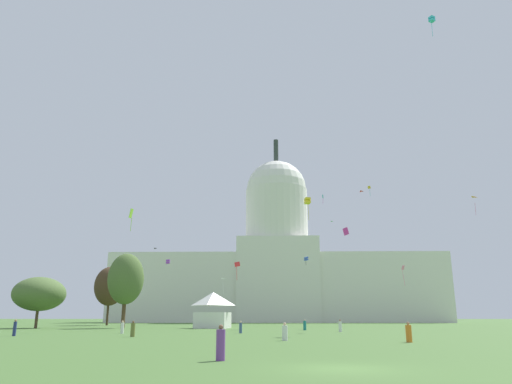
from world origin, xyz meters
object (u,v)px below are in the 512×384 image
object	(u,v)px
kite_cyan_high	(432,19)
kite_yellow_mid	(307,201)
kite_blue_mid	(306,259)
tree_west_mid	(126,279)
person_teal_front_center	(305,325)
kite_violet_low	(168,262)
person_navy_back_left	(15,328)
capitol_building	(277,268)
person_denim_near_tree_east	(241,328)
kite_magenta_low	(346,231)
person_white_lawn_far_left	(285,333)
kite_lime_low	(131,215)
event_tent	(213,310)
person_purple_front_right	(221,344)
person_white_mid_right	(122,328)
kite_black_mid	(154,249)
kite_red_low	(237,266)
kite_orange_mid	(472,200)
person_white_near_tent	(340,326)
tree_west_near	(39,294)
kite_red_mid	(364,193)
kite_white_low	(222,281)
kite_green_mid	(333,223)
person_orange_deep_crowd	(409,333)
kite_gold_high	(369,188)
kite_pink_low	(403,271)
person_olive_near_tree_west	(133,330)

from	to	relation	value
kite_cyan_high	kite_yellow_mid	xyz separation A→B (m)	(-24.46, 7.95, -34.32)
kite_blue_mid	kite_cyan_high	size ratio (longest dim) A/B	0.59
kite_yellow_mid	tree_west_mid	bearing A→B (deg)	-9.30
person_teal_front_center	kite_violet_low	bearing A→B (deg)	75.72
tree_west_mid	person_navy_back_left	world-z (taller)	tree_west_mid
capitol_building	person_denim_near_tree_east	distance (m)	111.87
capitol_building	kite_magenta_low	size ratio (longest dim) A/B	99.16
person_denim_near_tree_east	kite_yellow_mid	distance (m)	37.79
person_white_lawn_far_left	person_navy_back_left	bearing A→B (deg)	-74.45
person_denim_near_tree_east	kite_lime_low	xyz separation A→B (m)	(-16.93, 7.55, 16.07)
kite_yellow_mid	event_tent	bearing A→B (deg)	-6.51
person_white_lawn_far_left	person_purple_front_right	distance (m)	19.58
person_white_lawn_far_left	person_white_mid_right	xyz separation A→B (m)	(-19.18, 16.89, 0.03)
capitol_building	kite_black_mid	world-z (taller)	capitol_building
kite_red_low	kite_violet_low	world-z (taller)	kite_violet_low
event_tent	kite_orange_mid	distance (m)	56.59
person_teal_front_center	person_white_mid_right	bearing A→B (deg)	163.32
person_white_near_tent	tree_west_near	bearing A→B (deg)	7.01
person_denim_near_tree_east	kite_red_mid	xyz separation A→B (m)	(22.91, 31.03, 25.29)
kite_magenta_low	kite_white_low	size ratio (longest dim) A/B	0.34
person_white_near_tent	kite_blue_mid	xyz separation A→B (m)	(2.19, 78.43, 18.45)
person_white_near_tent	kite_red_mid	world-z (taller)	kite_red_mid
kite_blue_mid	kite_green_mid	bearing A→B (deg)	-175.93
person_orange_deep_crowd	person_purple_front_right	world-z (taller)	person_purple_front_right
person_denim_near_tree_east	kite_black_mid	xyz separation A→B (m)	(-32.10, 85.95, 21.91)
tree_west_mid	kite_cyan_high	size ratio (longest dim) A/B	2.96
person_white_mid_right	kite_gold_high	distance (m)	112.03
person_navy_back_left	person_orange_deep_crowd	bearing A→B (deg)	-155.21
kite_blue_mid	kite_red_mid	world-z (taller)	kite_red_mid
kite_white_low	kite_pink_low	bearing A→B (deg)	128.78
person_navy_back_left	kite_black_mid	xyz separation A→B (m)	(-8.44, 95.15, 21.79)
kite_magenta_low	person_navy_back_left	bearing A→B (deg)	117.75
capitol_building	person_teal_front_center	size ratio (longest dim) A/B	73.22
event_tent	tree_west_near	size ratio (longest dim) A/B	0.63
capitol_building	kite_blue_mid	world-z (taller)	capitol_building
kite_white_low	person_white_near_tent	bearing A→B (deg)	76.05
kite_pink_low	kite_magenta_low	size ratio (longest dim) A/B	3.73
person_white_mid_right	kite_cyan_high	size ratio (longest dim) A/B	0.34
event_tent	kite_green_mid	xyz separation A→B (m)	(29.61, 51.46, 25.84)
capitol_building	person_white_lawn_far_left	bearing A→B (deg)	-91.04
person_denim_near_tree_east	kite_lime_low	world-z (taller)	kite_lime_low
person_purple_front_right	tree_west_mid	bearing A→B (deg)	0.95
person_denim_near_tree_east	kite_black_mid	distance (m)	94.33
person_white_lawn_far_left	person_purple_front_right	world-z (taller)	person_purple_front_right
kite_orange_mid	kite_yellow_mid	xyz separation A→B (m)	(-34.08, -5.44, -1.34)
person_olive_near_tree_west	person_white_mid_right	size ratio (longest dim) A/B	1.04
person_teal_front_center	kite_lime_low	distance (m)	31.06
person_white_near_tent	kite_red_low	size ratio (longest dim) A/B	0.45
person_denim_near_tree_east	kite_red_low	size ratio (longest dim) A/B	0.41
capitol_building	kite_gold_high	distance (m)	43.83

